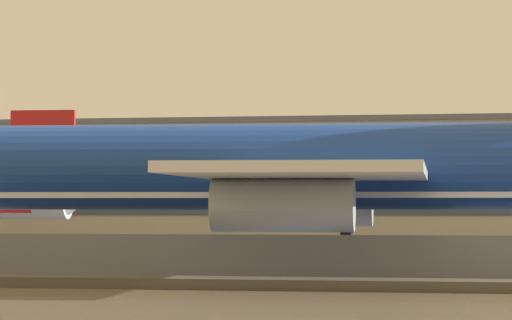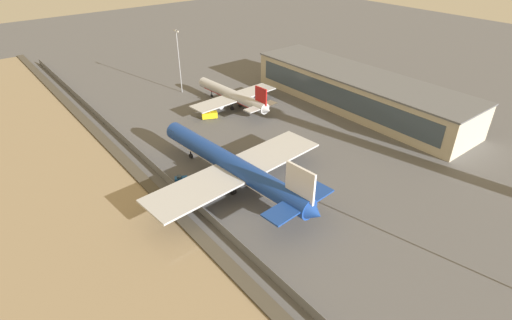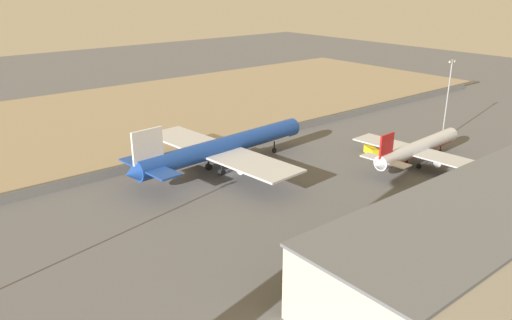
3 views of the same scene
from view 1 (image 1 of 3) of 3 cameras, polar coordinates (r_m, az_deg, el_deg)
The scene contains 6 objects.
ground_plane at distance 88.28m, azimuth 2.42°, elevation -4.20°, with size 500.00×500.00×0.00m, color #565659.
shoreline_seawall at distance 68.15m, azimuth -0.38°, elevation -4.72°, with size 320.00×3.00×0.50m.
perimeter_fence at distance 72.51m, azimuth 0.37°, elevation -3.80°, with size 280.00×0.10×2.38m.
cargo_jet_blue at distance 85.04m, azimuth 1.70°, elevation -0.40°, with size 57.06×49.72×15.17m.
baggage_tug at distance 78.06m, azimuth -6.72°, elevation -3.92°, with size 2.94×3.57×1.80m.
terminal_building at distance 150.48m, azimuth 0.90°, elevation -0.87°, with size 83.98×21.70×12.17m.
Camera 1 is at (14.28, -87.04, 3.79)m, focal length 105.00 mm.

